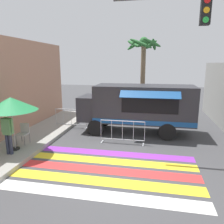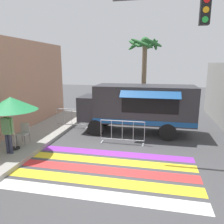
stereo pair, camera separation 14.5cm
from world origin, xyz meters
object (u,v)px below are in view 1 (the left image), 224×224
(food_truck, at_px, (135,105))
(barricade_front, at_px, (122,132))
(folding_chair, at_px, (24,132))
(palm_tree, at_px, (143,59))
(patio_umbrella, at_px, (11,104))
(traffic_signal_pole, at_px, (224,45))
(vendor_person, at_px, (8,130))
(barricade_side, at_px, (71,119))

(food_truck, distance_m, barricade_front, 2.12)
(folding_chair, distance_m, barricade_front, 4.48)
(barricade_front, bearing_deg, food_truck, 76.99)
(palm_tree, bearing_deg, patio_umbrella, -120.28)
(folding_chair, bearing_deg, traffic_signal_pole, -16.47)
(folding_chair, xyz_separation_m, palm_tree, (4.81, 7.49, 3.32))
(food_truck, height_order, patio_umbrella, food_truck)
(food_truck, distance_m, patio_umbrella, 6.09)
(patio_umbrella, bearing_deg, vendor_person, -79.89)
(patio_umbrella, xyz_separation_m, folding_chair, (-0.02, 0.72, -1.39))
(barricade_front, height_order, barricade_side, same)
(patio_umbrella, xyz_separation_m, palm_tree, (4.79, 8.21, 1.93))
(patio_umbrella, bearing_deg, barricade_side, 77.29)
(traffic_signal_pole, distance_m, barricade_side, 8.67)
(food_truck, bearing_deg, barricade_side, 176.90)
(folding_chair, distance_m, barricade_side, 3.46)
(traffic_signal_pole, relative_size, palm_tree, 1.14)
(food_truck, relative_size, traffic_signal_pole, 0.96)
(barricade_front, relative_size, barricade_side, 1.09)
(barricade_side, xyz_separation_m, palm_tree, (3.88, 4.16, 3.50))
(barricade_side, distance_m, palm_tree, 6.68)
(barricade_side, bearing_deg, patio_umbrella, -102.71)
(patio_umbrella, distance_m, folding_chair, 1.56)
(patio_umbrella, distance_m, vendor_person, 1.07)
(traffic_signal_pole, distance_m, patio_umbrella, 8.25)
(traffic_signal_pole, height_order, barricade_side, traffic_signal_pole)
(barricade_side, bearing_deg, food_truck, -3.10)
(traffic_signal_pole, xyz_separation_m, barricade_side, (-7.01, 3.42, -3.78))
(traffic_signal_pole, xyz_separation_m, folding_chair, (-7.94, 0.10, -3.60))
(traffic_signal_pole, height_order, patio_umbrella, traffic_signal_pole)
(patio_umbrella, distance_m, barricade_front, 4.97)
(folding_chair, xyz_separation_m, barricade_side, (0.94, 3.33, -0.18))
(palm_tree, bearing_deg, traffic_signal_pole, -67.60)
(traffic_signal_pole, height_order, folding_chair, traffic_signal_pole)
(traffic_signal_pole, distance_m, palm_tree, 8.21)
(patio_umbrella, relative_size, barricade_front, 1.06)
(patio_umbrella, distance_m, barricade_side, 4.43)
(traffic_signal_pole, bearing_deg, barricade_side, 153.95)
(patio_umbrella, distance_m, palm_tree, 9.70)
(patio_umbrella, xyz_separation_m, vendor_person, (0.08, -0.47, -0.95))
(vendor_person, distance_m, barricade_front, 4.90)
(folding_chair, relative_size, vendor_person, 0.53)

